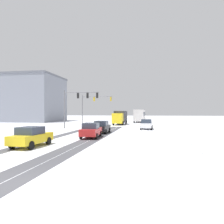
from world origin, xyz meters
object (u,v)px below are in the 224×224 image
at_px(traffic_signal_near_left, 78,100).
at_px(car_black_second, 102,127).
at_px(car_white_lead, 147,124).
at_px(office_building_far_left_block, 21,99).
at_px(box_truck_delivery, 120,117).
at_px(bus_oncoming, 140,115).
at_px(traffic_signal_far_left, 93,103).
at_px(car_red_third, 91,130).
at_px(car_yellow_cab_fourth, 31,137).

relative_size(traffic_signal_near_left, car_black_second, 1.58).
relative_size(car_white_lead, office_building_far_left_block, 0.18).
height_order(box_truck_delivery, office_building_far_left_block, office_building_far_left_block).
bearing_deg(car_white_lead, bus_oncoming, 94.85).
distance_m(traffic_signal_far_left, car_red_third, 23.14).
distance_m(car_black_second, bus_oncoming, 31.15).
xyz_separation_m(traffic_signal_far_left, office_building_far_left_block, (-25.68, 13.57, 2.04)).
bearing_deg(car_white_lead, traffic_signal_near_left, -178.32).
bearing_deg(traffic_signal_far_left, car_red_third, -75.63).
distance_m(bus_oncoming, office_building_far_left_block, 35.50).
xyz_separation_m(car_red_third, car_yellow_cab_fourth, (-3.22, -6.57, 0.00)).
xyz_separation_m(traffic_signal_far_left, car_white_lead, (11.52, -9.75, -3.85)).
distance_m(traffic_signal_near_left, office_building_far_left_block, 35.06).
xyz_separation_m(traffic_signal_far_left, car_black_second, (5.68, -16.92, -3.85)).
xyz_separation_m(car_black_second, box_truck_delivery, (-0.08, 19.34, 0.82)).
xyz_separation_m(car_white_lead, car_black_second, (-5.84, -7.16, 0.00)).
bearing_deg(traffic_signal_far_left, car_black_second, -71.44).
distance_m(traffic_signal_far_left, office_building_far_left_block, 29.12).
relative_size(car_black_second, box_truck_delivery, 0.55).
bearing_deg(car_red_third, box_truck_delivery, 90.15).
bearing_deg(car_red_third, car_yellow_cab_fourth, -116.11).
bearing_deg(car_yellow_cab_fourth, traffic_signal_near_left, 97.10).
relative_size(traffic_signal_far_left, car_red_third, 1.59).
xyz_separation_m(traffic_signal_near_left, car_white_lead, (11.39, 0.33, -3.98)).
bearing_deg(car_yellow_cab_fourth, car_black_second, 74.61).
height_order(car_red_third, car_yellow_cab_fourth, same).
xyz_separation_m(traffic_signal_near_left, bus_oncoming, (9.38, 24.06, -2.80)).
bearing_deg(office_building_far_left_block, traffic_signal_near_left, -42.52).
bearing_deg(box_truck_delivery, traffic_signal_far_left, -156.60).
relative_size(traffic_signal_far_left, bus_oncoming, 0.60).
xyz_separation_m(car_white_lead, car_red_third, (-5.85, -12.35, 0.00)).
height_order(traffic_signal_far_left, bus_oncoming, traffic_signal_far_left).
distance_m(car_yellow_cab_fourth, bus_oncoming, 43.25).
height_order(car_red_third, office_building_far_left_block, office_building_far_left_block).
distance_m(traffic_signal_far_left, box_truck_delivery, 6.82).
height_order(traffic_signal_far_left, office_building_far_left_block, office_building_far_left_block).
relative_size(car_red_third, bus_oncoming, 0.38).
bearing_deg(office_building_far_left_block, car_white_lead, -32.09).
relative_size(car_black_second, bus_oncoming, 0.37).
bearing_deg(box_truck_delivery, traffic_signal_near_left, -113.63).
distance_m(traffic_signal_near_left, bus_oncoming, 25.97).
xyz_separation_m(traffic_signal_near_left, car_yellow_cab_fourth, (2.32, -18.59, -3.98)).
distance_m(bus_oncoming, box_truck_delivery, 12.20).
bearing_deg(car_black_second, office_building_far_left_block, 135.81).
distance_m(car_yellow_cab_fourth, box_truck_delivery, 31.27).
bearing_deg(box_truck_delivery, car_white_lead, -64.08).
height_order(car_black_second, bus_oncoming, bus_oncoming).
relative_size(car_black_second, car_yellow_cab_fourth, 0.98).
distance_m(traffic_signal_far_left, car_black_second, 18.26).
xyz_separation_m(car_yellow_cab_fourth, office_building_far_left_block, (-28.12, 42.25, 5.89)).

